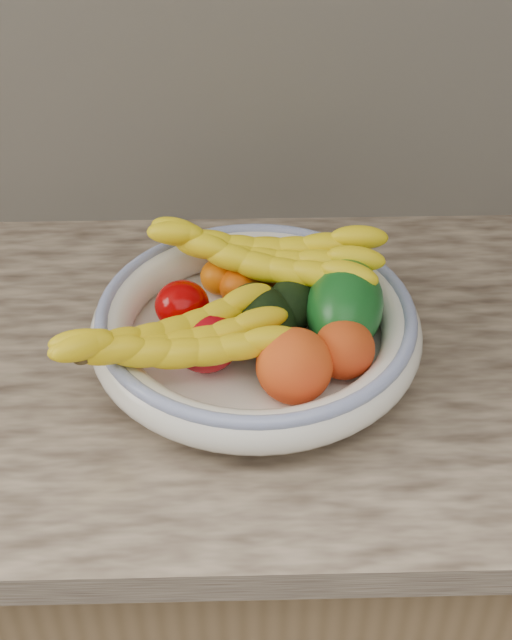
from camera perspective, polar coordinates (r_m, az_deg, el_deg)
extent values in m
cube|color=brown|center=(1.44, -0.02, -16.15)|extent=(2.40, 0.62, 0.86)
cube|color=#C3AA8B|center=(1.11, -0.03, -2.59)|extent=(2.44, 0.66, 0.04)
cube|color=beige|center=(1.23, -0.40, 16.67)|extent=(2.40, 0.02, 0.50)
cylinder|color=white|center=(1.07, 0.00, -2.17)|extent=(0.13, 0.13, 0.02)
cylinder|color=white|center=(1.07, 0.00, -1.60)|extent=(0.32, 0.32, 0.01)
torus|color=white|center=(1.05, 0.00, -0.51)|extent=(0.39, 0.39, 0.05)
torus|color=#3950A1|center=(1.03, 0.00, 0.43)|extent=(0.37, 0.37, 0.02)
ellipsoid|color=orange|center=(1.12, -2.32, 2.80)|extent=(0.05, 0.05, 0.05)
ellipsoid|color=#FF6405|center=(1.12, 1.96, 2.87)|extent=(0.06, 0.06, 0.04)
ellipsoid|color=#DF5904|center=(1.10, -0.97, 2.13)|extent=(0.07, 0.07, 0.05)
ellipsoid|color=#F26005|center=(1.13, 1.49, 3.07)|extent=(0.05, 0.05, 0.05)
ellipsoid|color=#A50000|center=(1.06, -4.75, 0.94)|extent=(0.08, 0.08, 0.06)
ellipsoid|color=#B2040E|center=(1.01, -3.25, -1.35)|extent=(0.10, 0.10, 0.07)
ellipsoid|color=black|center=(1.04, 0.34, 0.09)|extent=(0.11, 0.13, 0.07)
ellipsoid|color=black|center=(1.06, 2.33, 1.02)|extent=(0.09, 0.11, 0.06)
ellipsoid|color=#0E4D17|center=(1.04, 5.70, 0.90)|extent=(0.13, 0.15, 0.12)
ellipsoid|color=orange|center=(0.97, 2.47, -2.95)|extent=(0.09, 0.09, 0.08)
ellipsoid|color=orange|center=(0.99, 5.67, -1.87)|extent=(0.09, 0.09, 0.07)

